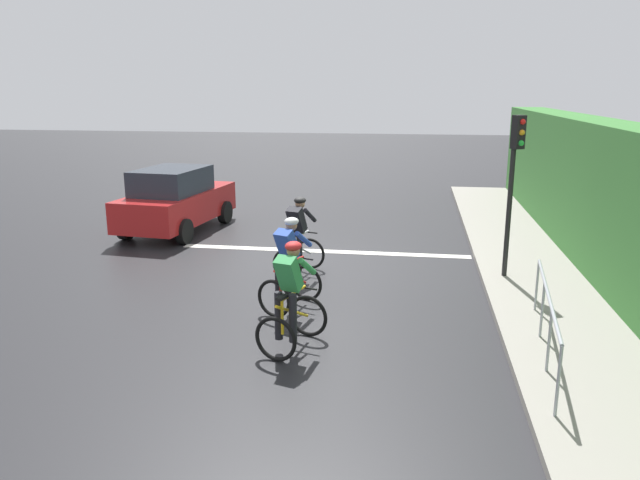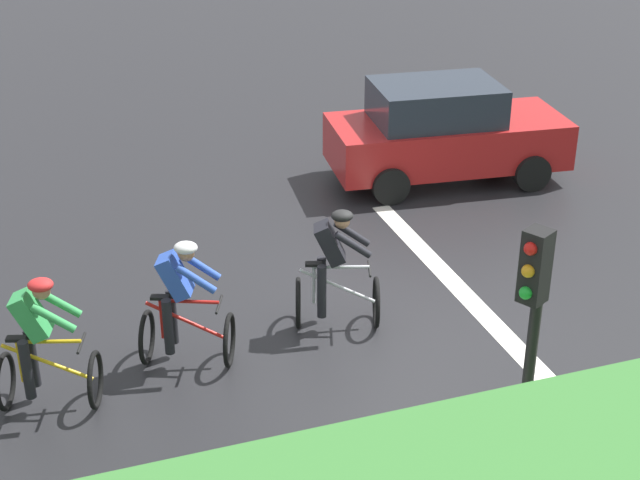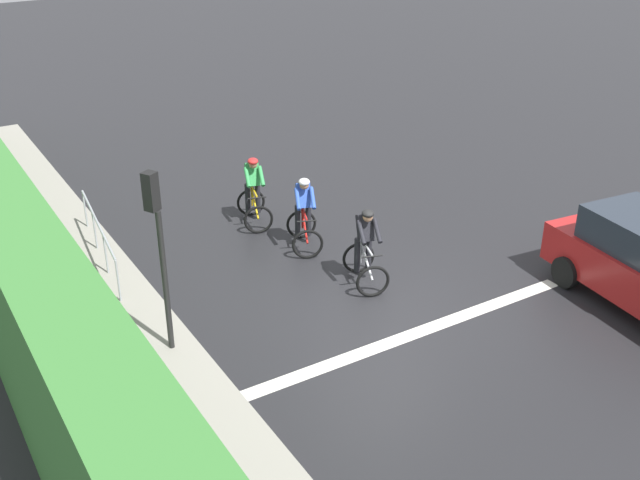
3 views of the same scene
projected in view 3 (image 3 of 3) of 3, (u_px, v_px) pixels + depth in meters
The scene contains 10 objects.
ground_plane at pixel (381, 306), 14.62m from camera, with size 80.00×80.00×0.00m, color black.
sidewalk_kerb at pixel (95, 329), 13.81m from camera, with size 2.80×25.88×0.12m, color gray.
stone_wall_low at pixel (43, 334), 13.30m from camera, with size 0.44×25.88×0.50m, color gray.
hedge_wall at pixel (11, 273), 12.57m from camera, with size 1.10×25.88×3.15m, color #387533.
road_marking_stop_line at pixel (417, 333), 13.79m from camera, with size 7.00×0.30×0.01m, color silver.
cyclist_lead at pixel (254, 192), 17.60m from camera, with size 0.97×1.23×1.66m.
cyclist_second at pixel (304, 214), 16.50m from camera, with size 1.04×1.26×1.66m.
cyclist_mid at pixel (365, 248), 15.06m from camera, with size 0.98×1.24×1.66m.
traffic_light_near_crossing at pixel (158, 237), 12.28m from camera, with size 0.27×0.29×3.34m.
pedestrian_railing_kerbside at pixel (99, 231), 15.74m from camera, with size 0.47×3.66×1.03m.
Camera 3 is at (-7.55, -10.04, 7.68)m, focal length 42.77 mm.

